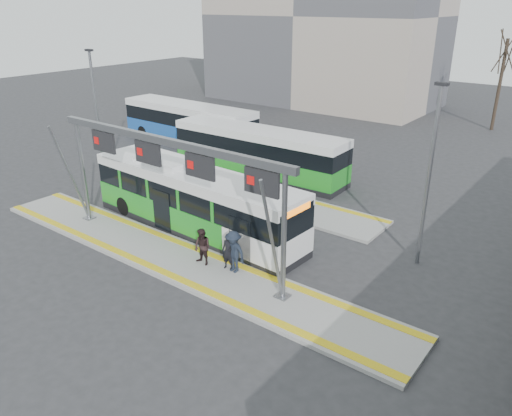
{
  "coord_description": "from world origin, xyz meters",
  "views": [
    {
      "loc": [
        14.45,
        -13.03,
        10.46
      ],
      "look_at": [
        2.18,
        3.0,
        2.03
      ],
      "focal_mm": 35.0,
      "sensor_mm": 36.0,
      "label": 1
    }
  ],
  "objects_px": {
    "gantry": "(166,163)",
    "hero_bus": "(195,201)",
    "passenger_c": "(234,252)",
    "passenger_b": "(202,247)",
    "passenger_a": "(228,252)"
  },
  "relations": [
    {
      "from": "hero_bus",
      "to": "passenger_a",
      "type": "height_order",
      "value": "hero_bus"
    },
    {
      "from": "hero_bus",
      "to": "passenger_c",
      "type": "relative_size",
      "value": 6.75
    },
    {
      "from": "gantry",
      "to": "passenger_c",
      "type": "xyz_separation_m",
      "value": [
        3.17,
        0.4,
        -3.25
      ]
    },
    {
      "from": "gantry",
      "to": "hero_bus",
      "type": "distance_m",
      "value": 3.99
    },
    {
      "from": "passenger_a",
      "to": "passenger_b",
      "type": "bearing_deg",
      "value": -174.21
    },
    {
      "from": "passenger_a",
      "to": "hero_bus",
      "type": "bearing_deg",
      "value": 138.54
    },
    {
      "from": "passenger_c",
      "to": "gantry",
      "type": "bearing_deg",
      "value": -166.85
    },
    {
      "from": "passenger_a",
      "to": "passenger_c",
      "type": "distance_m",
      "value": 0.35
    },
    {
      "from": "passenger_b",
      "to": "passenger_c",
      "type": "height_order",
      "value": "passenger_c"
    },
    {
      "from": "hero_bus",
      "to": "passenger_b",
      "type": "xyz_separation_m",
      "value": [
        2.87,
        -2.55,
        -0.57
      ]
    },
    {
      "from": "gantry",
      "to": "passenger_c",
      "type": "distance_m",
      "value": 4.56
    },
    {
      "from": "hero_bus",
      "to": "passenger_a",
      "type": "relative_size",
      "value": 7.75
    },
    {
      "from": "gantry",
      "to": "passenger_a",
      "type": "relative_size",
      "value": 8.31
    },
    {
      "from": "gantry",
      "to": "passenger_b",
      "type": "height_order",
      "value": "gantry"
    },
    {
      "from": "passenger_a",
      "to": "passenger_b",
      "type": "xyz_separation_m",
      "value": [
        -1.1,
        -0.37,
        0.02
      ]
    }
  ]
}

